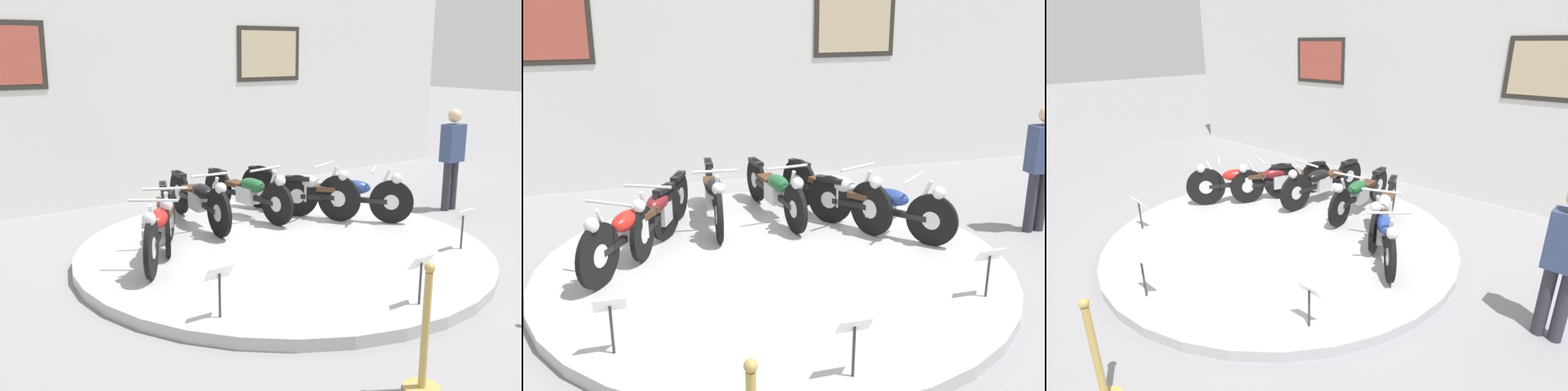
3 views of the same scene
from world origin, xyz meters
The scene contains 14 objects.
ground_plane centered at (0.00, 0.00, 0.00)m, with size 60.00×60.00×0.00m, color gray.
display_platform centered at (0.00, 0.00, 0.06)m, with size 5.09×5.09×0.13m, color #ADADB2.
back_wall centered at (0.00, 3.79, 2.22)m, with size 14.00×0.22×4.43m.
motorcycle_red centered at (-1.46, 0.44, 0.53)m, with size 1.19×1.69×0.81m.
motorcycle_maroon centered at (-1.10, 1.05, 0.50)m, with size 0.85×1.81×0.78m.
motorcycle_black centered at (-0.40, 1.41, 0.52)m, with size 0.54×2.00×0.80m.
motorcycle_green centered at (0.41, 1.40, 0.50)m, with size 0.54×1.95×0.78m.
motorcycle_silver centered at (1.10, 1.05, 0.52)m, with size 0.81×1.89×0.81m.
motorcycle_blue centered at (1.46, 0.44, 0.50)m, with size 1.30×1.55×0.78m.
info_placard_front_left centered at (-1.73, -1.35, 0.49)m, with size 0.26×0.11×0.51m.
info_placard_front_centre centered at (0.00, -2.20, 0.49)m, with size 0.26×0.11×0.51m.
info_placard_front_right centered at (1.73, -1.35, 0.49)m, with size 0.26×0.11×0.51m.
visitor_standing centered at (3.54, 0.28, 0.91)m, with size 0.36×0.22×1.62m.
stanchion_post_left_of_entry centered at (-1.00, -3.10, 0.34)m, with size 0.28×0.28×1.02m.
Camera 1 is at (-4.38, -5.83, 2.53)m, focal length 42.00 mm.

